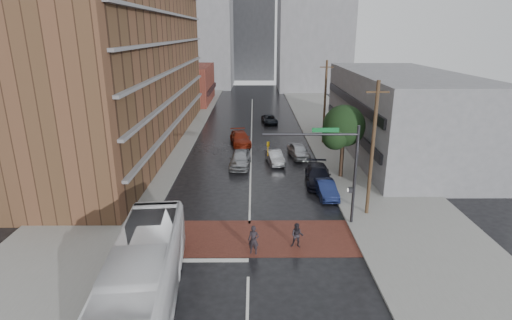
{
  "coord_description": "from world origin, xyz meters",
  "views": [
    {
      "loc": [
        0.34,
        -23.28,
        13.13
      ],
      "look_at": [
        0.49,
        6.57,
        3.5
      ],
      "focal_mm": 28.0,
      "sensor_mm": 36.0,
      "label": 1
    }
  ],
  "objects_px": {
    "car_travel_c": "(240,138)",
    "car_travel_a": "(240,159)",
    "car_travel_b": "(275,157)",
    "car_parked_near": "(326,189)",
    "car_parked_mid": "(318,175)",
    "transit_bus": "(142,281)",
    "pedestrian_b": "(297,235)",
    "suv_travel": "(270,119)",
    "car_parked_far": "(299,151)",
    "pedestrian_a": "(254,240)"
  },
  "relations": [
    {
      "from": "transit_bus",
      "to": "car_travel_c",
      "type": "relative_size",
      "value": 2.41
    },
    {
      "from": "car_travel_c",
      "to": "suv_travel",
      "type": "height_order",
      "value": "car_travel_c"
    },
    {
      "from": "transit_bus",
      "to": "pedestrian_a",
      "type": "relative_size",
      "value": 6.88
    },
    {
      "from": "car_parked_far",
      "to": "car_parked_near",
      "type": "bearing_deg",
      "value": -93.46
    },
    {
      "from": "car_travel_b",
      "to": "car_travel_c",
      "type": "height_order",
      "value": "car_travel_c"
    },
    {
      "from": "suv_travel",
      "to": "car_parked_mid",
      "type": "distance_m",
      "value": 25.0
    },
    {
      "from": "car_travel_a",
      "to": "suv_travel",
      "type": "distance_m",
      "value": 20.38
    },
    {
      "from": "suv_travel",
      "to": "car_travel_b",
      "type": "bearing_deg",
      "value": -97.04
    },
    {
      "from": "pedestrian_a",
      "to": "suv_travel",
      "type": "distance_m",
      "value": 36.8
    },
    {
      "from": "car_parked_near",
      "to": "car_parked_mid",
      "type": "bearing_deg",
      "value": 89.62
    },
    {
      "from": "car_parked_far",
      "to": "pedestrian_b",
      "type": "bearing_deg",
      "value": -105.68
    },
    {
      "from": "pedestrian_b",
      "to": "car_parked_far",
      "type": "height_order",
      "value": "pedestrian_b"
    },
    {
      "from": "car_travel_c",
      "to": "suv_travel",
      "type": "bearing_deg",
      "value": 61.22
    },
    {
      "from": "pedestrian_b",
      "to": "car_parked_near",
      "type": "height_order",
      "value": "pedestrian_b"
    },
    {
      "from": "car_travel_c",
      "to": "car_travel_b",
      "type": "bearing_deg",
      "value": -72.31
    },
    {
      "from": "car_travel_b",
      "to": "car_parked_mid",
      "type": "bearing_deg",
      "value": -67.73
    },
    {
      "from": "transit_bus",
      "to": "car_parked_far",
      "type": "distance_m",
      "value": 27.2
    },
    {
      "from": "suv_travel",
      "to": "car_parked_near",
      "type": "height_order",
      "value": "car_parked_near"
    },
    {
      "from": "pedestrian_b",
      "to": "car_parked_mid",
      "type": "height_order",
      "value": "pedestrian_b"
    },
    {
      "from": "transit_bus",
      "to": "car_travel_c",
      "type": "height_order",
      "value": "transit_bus"
    },
    {
      "from": "transit_bus",
      "to": "suv_travel",
      "type": "distance_m",
      "value": 42.82
    },
    {
      "from": "car_travel_a",
      "to": "car_parked_mid",
      "type": "xyz_separation_m",
      "value": [
        7.18,
        -4.72,
        -0.06
      ]
    },
    {
      "from": "transit_bus",
      "to": "suv_travel",
      "type": "relative_size",
      "value": 2.87
    },
    {
      "from": "transit_bus",
      "to": "pedestrian_b",
      "type": "height_order",
      "value": "transit_bus"
    },
    {
      "from": "car_travel_a",
      "to": "car_parked_near",
      "type": "height_order",
      "value": "car_travel_a"
    },
    {
      "from": "pedestrian_a",
      "to": "car_travel_a",
      "type": "bearing_deg",
      "value": 108.3
    },
    {
      "from": "car_travel_a",
      "to": "car_travel_b",
      "type": "distance_m",
      "value": 3.73
    },
    {
      "from": "suv_travel",
      "to": "pedestrian_a",
      "type": "bearing_deg",
      "value": -100.23
    },
    {
      "from": "transit_bus",
      "to": "car_travel_b",
      "type": "bearing_deg",
      "value": 67.05
    },
    {
      "from": "car_travel_a",
      "to": "car_travel_b",
      "type": "height_order",
      "value": "car_travel_a"
    },
    {
      "from": "car_travel_c",
      "to": "car_parked_mid",
      "type": "distance_m",
      "value": 15.17
    },
    {
      "from": "pedestrian_a",
      "to": "car_parked_far",
      "type": "bearing_deg",
      "value": 89.72
    },
    {
      "from": "car_travel_b",
      "to": "car_parked_near",
      "type": "bearing_deg",
      "value": -76.22
    },
    {
      "from": "car_parked_near",
      "to": "pedestrian_b",
      "type": "bearing_deg",
      "value": -115.43
    },
    {
      "from": "transit_bus",
      "to": "pedestrian_b",
      "type": "bearing_deg",
      "value": 32.32
    },
    {
      "from": "pedestrian_b",
      "to": "car_parked_near",
      "type": "distance_m",
      "value": 8.84
    },
    {
      "from": "car_travel_c",
      "to": "suv_travel",
      "type": "xyz_separation_m",
      "value": [
        4.0,
        11.54,
        -0.15
      ]
    },
    {
      "from": "car_travel_a",
      "to": "car_parked_near",
      "type": "relative_size",
      "value": 1.2
    },
    {
      "from": "pedestrian_b",
      "to": "car_travel_c",
      "type": "xyz_separation_m",
      "value": [
        -4.39,
        24.41,
        -0.05
      ]
    },
    {
      "from": "car_travel_b",
      "to": "car_parked_near",
      "type": "distance_m",
      "value": 9.56
    },
    {
      "from": "car_travel_a",
      "to": "suv_travel",
      "type": "relative_size",
      "value": 1.11
    },
    {
      "from": "car_travel_c",
      "to": "suv_travel",
      "type": "distance_m",
      "value": 12.22
    },
    {
      "from": "pedestrian_a",
      "to": "pedestrian_b",
      "type": "bearing_deg",
      "value": 29.13
    },
    {
      "from": "car_travel_c",
      "to": "car_travel_a",
      "type": "bearing_deg",
      "value": -97.88
    },
    {
      "from": "pedestrian_b",
      "to": "car_travel_b",
      "type": "relative_size",
      "value": 0.4
    },
    {
      "from": "car_travel_c",
      "to": "car_parked_near",
      "type": "xyz_separation_m",
      "value": [
        7.63,
        -16.19,
        -0.09
      ]
    },
    {
      "from": "transit_bus",
      "to": "pedestrian_a",
      "type": "bearing_deg",
      "value": 40.36
    },
    {
      "from": "pedestrian_a",
      "to": "car_parked_near",
      "type": "height_order",
      "value": "pedestrian_a"
    },
    {
      "from": "car_parked_mid",
      "to": "pedestrian_b",
      "type": "bearing_deg",
      "value": -100.63
    },
    {
      "from": "car_travel_a",
      "to": "car_travel_b",
      "type": "xyz_separation_m",
      "value": [
        3.57,
        1.08,
        -0.17
      ]
    }
  ]
}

